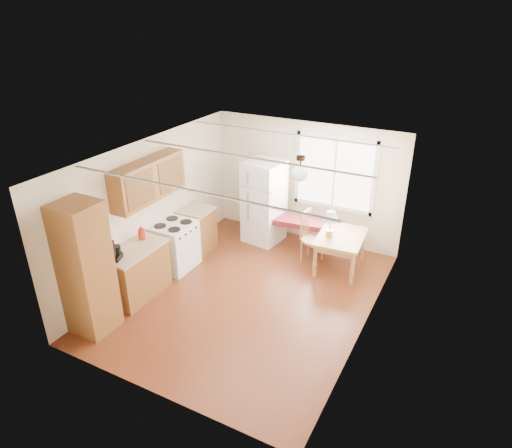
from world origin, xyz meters
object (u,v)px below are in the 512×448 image
Objects in this scene: bench at (300,222)px; dining_table at (341,241)px; refrigerator at (264,202)px; chair at (309,233)px.

dining_table reaches higher than bench.
refrigerator reaches higher than dining_table.
bench is 1.23× the size of dining_table.
dining_table is at bearing 4.93° from chair.
bench is 0.52m from chair.
bench is at bearing 9.96° from refrigerator.
refrigerator is 0.86m from bench.
refrigerator is 1.49× the size of dining_table.
chair is (1.14, -0.36, -0.29)m from refrigerator.
chair is (-0.65, 0.02, -0.00)m from dining_table.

